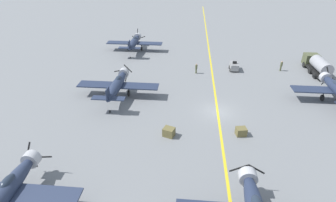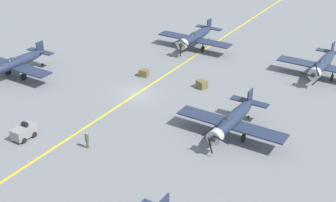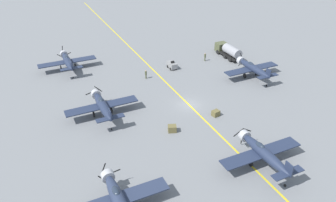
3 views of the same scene
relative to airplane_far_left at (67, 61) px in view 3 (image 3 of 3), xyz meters
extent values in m
plane|color=slate|center=(16.27, -23.76, -2.01)|extent=(400.00, 400.00, 0.00)
cube|color=yellow|center=(16.27, -23.76, -2.01)|extent=(0.30, 160.00, 0.01)
ellipsoid|color=#263049|center=(0.00, -0.41, 0.04)|extent=(1.50, 9.50, 1.42)
cylinder|color=#B7B7BC|center=(0.00, 4.04, 0.04)|extent=(1.58, 0.90, 1.58)
ellipsoid|color=#232D3D|center=(0.00, 0.73, 0.60)|extent=(0.80, 1.70, 0.76)
cube|color=#263049|center=(0.00, 0.35, -0.30)|extent=(12.00, 2.10, 0.16)
cube|color=#263049|center=(0.00, -4.50, 0.19)|extent=(4.40, 1.10, 0.12)
cube|color=#263049|center=(0.00, -4.50, 0.84)|extent=(0.14, 1.30, 1.60)
sphere|color=black|center=(0.00, 4.54, 0.04)|extent=(0.56, 0.56, 0.56)
cube|color=black|center=(-0.70, 4.54, -0.49)|extent=(1.48, 0.06, 1.16)
cube|color=black|center=(0.80, 4.54, -0.31)|extent=(1.66, 0.06, 0.82)
cube|color=black|center=(-0.10, 4.54, 0.91)|extent=(0.35, 0.06, 1.75)
cylinder|color=black|center=(-1.50, 0.35, -0.93)|extent=(0.14, 0.14, 1.26)
cylinder|color=black|center=(-1.50, 0.35, -1.56)|extent=(0.22, 0.90, 0.90)
cylinder|color=black|center=(1.50, 0.35, -0.93)|extent=(0.14, 0.14, 1.26)
cylinder|color=black|center=(1.50, 0.35, -1.56)|extent=(0.22, 0.90, 0.90)
cylinder|color=black|center=(0.00, -4.56, -1.83)|extent=(0.12, 0.36, 0.36)
ellipsoid|color=#242F48|center=(17.65, -41.98, 0.04)|extent=(1.50, 9.50, 1.42)
cylinder|color=#B7B7BC|center=(17.65, -37.53, 0.04)|extent=(1.58, 0.90, 1.58)
ellipsoid|color=#232D3D|center=(17.65, -40.84, 0.60)|extent=(0.80, 1.70, 0.76)
cube|color=#242F48|center=(17.65, -41.22, -0.30)|extent=(12.00, 2.10, 0.16)
cube|color=#242F48|center=(17.65, -46.07, 0.19)|extent=(4.40, 1.10, 0.12)
cube|color=#242F48|center=(17.65, -46.07, 0.84)|extent=(0.14, 1.30, 1.60)
sphere|color=black|center=(17.65, -37.03, 0.04)|extent=(0.56, 0.56, 0.56)
cube|color=black|center=(17.66, -37.03, -0.84)|extent=(0.16, 0.06, 1.75)
cube|color=black|center=(18.40, -37.03, 0.48)|extent=(1.58, 0.06, 1.01)
cube|color=black|center=(16.89, -37.03, 0.47)|extent=(1.59, 0.06, 0.98)
cylinder|color=black|center=(16.15, -41.22, -0.93)|extent=(0.14, 0.14, 1.26)
cylinder|color=black|center=(16.15, -41.22, -1.56)|extent=(0.22, 0.90, 0.90)
cylinder|color=black|center=(19.15, -41.22, -0.93)|extent=(0.14, 0.14, 1.26)
cylinder|color=black|center=(19.15, -41.22, -1.56)|extent=(0.22, 0.90, 0.90)
cylinder|color=black|center=(17.65, -46.13, -1.83)|extent=(0.12, 0.36, 0.36)
ellipsoid|color=#242F48|center=(1.76, -21.16, 0.04)|extent=(1.50, 9.50, 1.42)
cylinder|color=#B7B7BC|center=(1.76, -16.71, 0.04)|extent=(1.57, 0.90, 1.58)
ellipsoid|color=#232D3D|center=(1.76, -20.02, 0.60)|extent=(0.80, 1.70, 0.76)
cube|color=#242F48|center=(1.76, -20.40, -0.30)|extent=(12.00, 2.10, 0.16)
cube|color=#242F48|center=(1.76, -25.25, 0.19)|extent=(4.40, 1.10, 0.12)
cube|color=#242F48|center=(1.76, -25.25, 0.84)|extent=(0.14, 1.30, 1.60)
sphere|color=black|center=(1.76, -16.21, 0.04)|extent=(0.56, 0.56, 0.56)
cube|color=black|center=(2.02, -16.21, -0.80)|extent=(0.64, 0.06, 1.72)
cube|color=black|center=(2.37, -16.21, 0.67)|extent=(1.30, 0.06, 1.37)
cube|color=black|center=(0.91, -16.21, 0.24)|extent=(1.73, 0.06, 0.54)
cylinder|color=black|center=(0.26, -20.40, -0.93)|extent=(0.14, 0.14, 1.26)
cylinder|color=black|center=(0.26, -20.40, -1.56)|extent=(0.22, 0.90, 0.90)
cylinder|color=black|center=(3.26, -20.40, -0.93)|extent=(0.14, 0.14, 1.26)
cylinder|color=black|center=(3.26, -20.40, -1.56)|extent=(0.22, 0.90, 0.90)
cylinder|color=black|center=(1.76, -25.31, -1.83)|extent=(0.12, 0.36, 0.36)
ellipsoid|color=#242E48|center=(33.12, -20.00, 0.04)|extent=(1.50, 9.50, 1.42)
cylinder|color=#B7B7BC|center=(33.12, -15.55, 0.04)|extent=(1.58, 0.90, 1.58)
ellipsoid|color=#232D3D|center=(33.12, -18.86, 0.60)|extent=(0.80, 1.70, 0.76)
cube|color=#242E48|center=(33.12, -19.24, -0.30)|extent=(12.00, 2.10, 0.16)
cube|color=#242E48|center=(33.12, -24.09, 0.19)|extent=(4.40, 1.10, 0.12)
cube|color=#242E48|center=(33.12, -24.09, 0.84)|extent=(0.14, 1.30, 1.60)
sphere|color=black|center=(33.12, -15.05, 0.04)|extent=(0.56, 0.56, 0.56)
cube|color=black|center=(33.62, -15.05, -0.68)|extent=(1.12, 0.06, 1.52)
cube|color=black|center=(33.49, -15.05, 0.83)|extent=(0.87, 0.06, 1.64)
cube|color=black|center=(32.25, -15.05, -0.04)|extent=(1.76, 0.06, 0.29)
cylinder|color=black|center=(31.62, -19.24, -0.93)|extent=(0.14, 0.14, 1.26)
cylinder|color=black|center=(31.62, -19.24, -1.56)|extent=(0.22, 0.90, 0.90)
cylinder|color=black|center=(34.62, -19.24, -0.93)|extent=(0.14, 0.14, 1.26)
cylinder|color=black|center=(34.62, -19.24, -1.56)|extent=(0.22, 0.90, 0.90)
cylinder|color=black|center=(33.12, -24.15, -1.83)|extent=(0.12, 0.36, 0.36)
ellipsoid|color=#2A344E|center=(-2.11, -41.58, 0.04)|extent=(1.50, 9.50, 1.42)
cylinder|color=#B7B7BC|center=(-2.11, -37.13, 0.04)|extent=(1.58, 0.90, 1.58)
ellipsoid|color=#232D3D|center=(-2.11, -40.44, 0.60)|extent=(0.80, 1.70, 0.76)
cube|color=#2A344E|center=(-2.11, -40.82, -0.30)|extent=(12.00, 2.10, 0.16)
sphere|color=black|center=(-2.11, -36.63, 0.04)|extent=(0.56, 0.56, 0.56)
cube|color=black|center=(-1.24, -36.63, -0.07)|extent=(1.75, 0.06, 0.35)
cube|color=black|center=(-2.46, -36.63, 0.84)|extent=(0.82, 0.06, 1.66)
cube|color=black|center=(-2.64, -36.63, -0.66)|extent=(1.16, 0.06, 1.49)
cylinder|color=black|center=(-0.61, -40.82, -0.93)|extent=(0.14, 0.14, 1.26)
cube|color=black|center=(34.78, -8.70, -1.39)|extent=(2.25, 8.00, 0.40)
cube|color=#515638|center=(34.78, -5.74, -0.59)|extent=(2.50, 2.08, 2.00)
cylinder|color=#9E9EA3|center=(34.78, -10.02, -0.09)|extent=(2.10, 4.96, 2.10)
cylinder|color=black|center=(33.59, -6.22, -1.51)|extent=(0.30, 1.00, 1.00)
cylinder|color=black|center=(35.97, -6.22, -1.51)|extent=(0.30, 1.00, 1.00)
cylinder|color=black|center=(33.59, -9.10, -1.51)|extent=(0.30, 1.00, 1.00)
cylinder|color=black|center=(35.97, -9.10, -1.51)|extent=(0.30, 1.00, 1.00)
cylinder|color=black|center=(33.59, -11.18, -1.51)|extent=(0.30, 1.00, 1.00)
cylinder|color=black|center=(35.97, -11.18, -1.51)|extent=(0.30, 1.00, 1.00)
cube|color=gray|center=(20.25, -8.83, -1.21)|extent=(1.40, 2.60, 1.10)
cube|color=black|center=(20.25, -9.09, -0.44)|extent=(0.70, 0.36, 0.44)
cylinder|color=black|center=(19.57, -8.11, -1.71)|extent=(0.20, 0.60, 0.60)
cylinder|color=black|center=(20.94, -8.11, -1.71)|extent=(0.20, 0.60, 0.60)
cylinder|color=black|center=(19.57, -9.54, -1.71)|extent=(0.20, 0.60, 0.60)
cylinder|color=black|center=(20.94, -9.54, -1.71)|extent=(0.20, 0.60, 0.60)
cylinder|color=#515638|center=(13.36, -10.93, -1.58)|extent=(0.27, 0.27, 0.86)
cylinder|color=#515638|center=(13.36, -10.93, -0.80)|extent=(0.39, 0.39, 0.72)
sphere|color=tan|center=(13.36, -10.93, -0.32)|extent=(0.23, 0.23, 0.23)
cylinder|color=#515638|center=(28.71, -8.39, -1.57)|extent=(0.28, 0.28, 0.89)
cylinder|color=#515638|center=(28.71, -8.39, -0.76)|extent=(0.41, 0.41, 0.74)
sphere|color=tan|center=(28.71, -8.39, -0.27)|extent=(0.24, 0.24, 0.24)
cube|color=brown|center=(18.60, -28.77, -1.52)|extent=(1.34, 1.18, 0.98)
cube|color=brown|center=(10.13, -29.66, -1.49)|extent=(1.55, 1.42, 1.05)
camera|label=1|loc=(12.28, -54.44, 16.82)|focal=28.00mm
camera|label=2|loc=(-15.01, 19.12, 24.23)|focal=50.00mm
camera|label=3|loc=(-8.10, -66.61, 27.70)|focal=35.00mm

